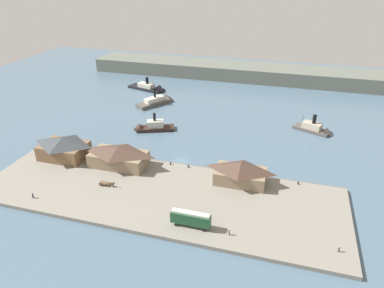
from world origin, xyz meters
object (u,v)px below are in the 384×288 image
object	(u,v)px
mooring_post_west	(188,166)
mooring_post_center_east	(171,163)
ferry_approaching_west	(151,127)
ferry_departing_north	(151,89)
ferry_shed_east_terminal	(64,147)
ferry_outer_harbor	(158,101)
ferry_shed_customs_shed	(241,172)
horse_cart	(107,183)
pedestrian_walking_east	(339,249)
pedestrian_walking_west	(33,196)
street_tram	(191,218)
ferry_near_quay	(316,129)
ferry_shed_west_terminal	(118,156)
mooring_post_east	(298,183)
pedestrian_standing_center	(229,232)

from	to	relation	value
mooring_post_west	mooring_post_center_east	size ratio (longest dim) A/B	1.00
ferry_approaching_west	ferry_departing_north	size ratio (longest dim) A/B	0.74
ferry_shed_east_terminal	ferry_outer_harbor	size ratio (longest dim) A/B	0.79
ferry_shed_customs_shed	ferry_departing_north	xyz separation A→B (m)	(-63.03, 80.57, -3.71)
horse_cart	ferry_outer_harbor	distance (m)	77.11
ferry_shed_customs_shed	pedestrian_walking_east	xyz separation A→B (m)	(27.79, -23.73, -2.87)
pedestrian_walking_east	pedestrian_walking_west	xyz separation A→B (m)	(-85.06, -2.04, 0.09)
street_tram	ferry_near_quay	size ratio (longest dim) A/B	0.63
ferry_departing_north	ferry_outer_harbor	bearing A→B (deg)	-58.53
ferry_near_quay	ferry_departing_north	distance (m)	92.81
ferry_shed_west_terminal	street_tram	distance (m)	40.29
street_tram	ferry_shed_east_terminal	bearing A→B (deg)	156.62
ferry_shed_east_terminal	ferry_shed_customs_shed	xyz separation A→B (m)	(62.75, 1.57, -0.30)
ferry_shed_west_terminal	pedestrian_walking_west	bearing A→B (deg)	-122.55
ferry_shed_customs_shed	pedestrian_walking_west	bearing A→B (deg)	-155.78
mooring_post_east	ferry_approaching_west	world-z (taller)	ferry_approaching_west
pedestrian_standing_center	ferry_shed_west_terminal	bearing A→B (deg)	150.71
ferry_shed_east_terminal	pedestrian_walking_west	world-z (taller)	ferry_shed_east_terminal
mooring_post_center_east	ferry_near_quay	size ratio (longest dim) A/B	0.05
ferry_outer_harbor	mooring_post_east	bearing A→B (deg)	-40.01
pedestrian_walking_west	ferry_departing_north	bearing A→B (deg)	93.10
ferry_shed_customs_shed	ferry_departing_north	distance (m)	102.36
ferry_departing_north	ferry_approaching_west	bearing A→B (deg)	-68.17
ferry_shed_customs_shed	mooring_post_east	bearing A→B (deg)	11.96
ferry_shed_west_terminal	ferry_departing_north	size ratio (longest dim) A/B	0.81
ferry_shed_west_terminal	horse_cart	size ratio (longest dim) A/B	3.58
pedestrian_walking_east	mooring_post_west	world-z (taller)	pedestrian_walking_east
street_tram	pedestrian_standing_center	xyz separation A→B (m)	(10.35, -0.49, -1.81)
ferry_shed_customs_shed	horse_cart	bearing A→B (deg)	-160.50
ferry_outer_harbor	ferry_departing_north	size ratio (longest dim) A/B	0.85
ferry_shed_east_terminal	ferry_departing_north	size ratio (longest dim) A/B	0.67
ferry_departing_north	ferry_shed_customs_shed	bearing A→B (deg)	-51.96
ferry_shed_west_terminal	pedestrian_standing_center	distance (m)	49.35
ferry_shed_east_terminal	ferry_shed_west_terminal	size ratio (longest dim) A/B	0.83
ferry_shed_east_terminal	pedestrian_walking_west	xyz separation A→B (m)	(5.48, -24.20, -3.08)
ferry_outer_harbor	ferry_approaching_west	xyz separation A→B (m)	(8.58, -31.13, 0.01)
street_tram	ferry_near_quay	bearing A→B (deg)	65.74
pedestrian_standing_center	ferry_departing_north	size ratio (longest dim) A/B	0.07
horse_cart	pedestrian_walking_east	world-z (taller)	horse_cart
ferry_departing_north	street_tram	bearing A→B (deg)	-62.84
pedestrian_walking_west	ferry_departing_north	xyz separation A→B (m)	(-5.76, 106.33, -0.93)
mooring_post_west	ferry_approaching_west	size ratio (longest dim) A/B	0.05
ferry_shed_east_terminal	pedestrian_standing_center	size ratio (longest dim) A/B	9.22
street_tram	ferry_departing_north	bearing A→B (deg)	117.16
ferry_outer_harbor	ferry_departing_north	xyz separation A→B (m)	(-11.26, 18.40, -0.28)
ferry_departing_north	pedestrian_walking_east	bearing A→B (deg)	-48.95
ferry_shed_east_terminal	ferry_near_quay	world-z (taller)	ferry_shed_east_terminal
mooring_post_west	street_tram	bearing A→B (deg)	-71.94
mooring_post_east	ferry_approaching_west	bearing A→B (deg)	155.91
ferry_shed_customs_shed	ferry_outer_harbor	xyz separation A→B (m)	(-51.77, 62.17, -3.43)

